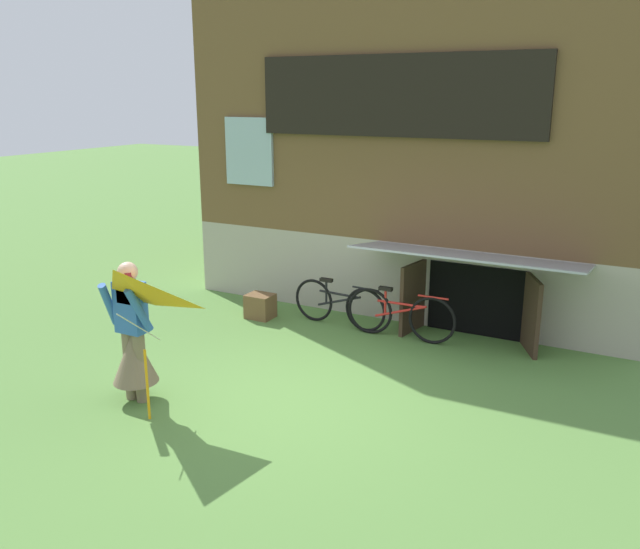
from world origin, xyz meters
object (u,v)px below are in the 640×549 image
kite (117,310)px  bicycle_black (339,304)px  bicycle_red (400,315)px  wooden_crate (260,306)px  person (133,343)px

kite → bicycle_black: 4.08m
bicycle_red → wooden_crate: bearing=-177.1°
person → bicycle_black: person is taller
person → bicycle_black: size_ratio=1.04×
kite → bicycle_black: bearing=81.4°
person → bicycle_red: size_ratio=1.01×
person → kite: size_ratio=1.02×
bicycle_red → kite: bearing=-114.2°
person → kite: 0.92m
bicycle_black → wooden_crate: bearing=-164.9°
person → kite: bearing=-53.6°
bicycle_red → wooden_crate: (-2.29, -0.17, -0.17)m
bicycle_black → wooden_crate: 1.30m
bicycle_black → wooden_crate: bicycle_black is taller
kite → wooden_crate: bearing=100.4°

